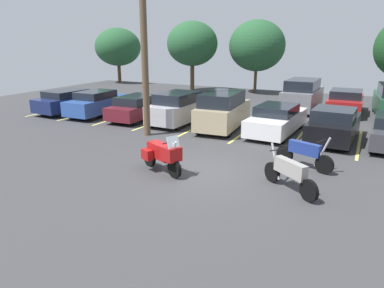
{
  "coord_description": "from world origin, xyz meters",
  "views": [
    {
      "loc": [
        5.04,
        -10.64,
        4.43
      ],
      "look_at": [
        -0.5,
        0.48,
        0.8
      ],
      "focal_mm": 33.29,
      "sensor_mm": 36.0,
      "label": 1
    }
  ],
  "objects_px": {
    "car_navy": "(71,101)",
    "car_tan": "(223,111)",
    "motorcycle_third": "(305,153)",
    "utility_pole": "(144,32)",
    "car_maroon": "(140,107)",
    "car_blue": "(97,103)",
    "car_black": "(334,125)",
    "car_far_red": "(346,102)",
    "car_silver": "(179,108)",
    "car_far_grey": "(303,95)",
    "motorcycle_second": "(290,173)",
    "car_white": "(277,119)",
    "motorcycle_touring": "(163,154)"
  },
  "relations": [
    {
      "from": "car_blue",
      "to": "car_silver",
      "type": "xyz_separation_m",
      "value": [
        5.47,
        0.32,
        0.1
      ]
    },
    {
      "from": "car_navy",
      "to": "car_silver",
      "type": "height_order",
      "value": "car_silver"
    },
    {
      "from": "motorcycle_third",
      "to": "car_black",
      "type": "bearing_deg",
      "value": 82.78
    },
    {
      "from": "motorcycle_third",
      "to": "utility_pole",
      "type": "distance_m",
      "value": 8.81
    },
    {
      "from": "car_blue",
      "to": "car_far_grey",
      "type": "distance_m",
      "value": 13.07
    },
    {
      "from": "motorcycle_second",
      "to": "car_tan",
      "type": "distance_m",
      "value": 7.92
    },
    {
      "from": "car_far_red",
      "to": "car_blue",
      "type": "bearing_deg",
      "value": -151.05
    },
    {
      "from": "motorcycle_third",
      "to": "car_far_grey",
      "type": "relative_size",
      "value": 0.44
    },
    {
      "from": "car_blue",
      "to": "motorcycle_third",
      "type": "bearing_deg",
      "value": -17.27
    },
    {
      "from": "motorcycle_second",
      "to": "utility_pole",
      "type": "relative_size",
      "value": 0.2
    },
    {
      "from": "car_navy",
      "to": "utility_pole",
      "type": "bearing_deg",
      "value": -19.81
    },
    {
      "from": "motorcycle_touring",
      "to": "car_silver",
      "type": "bearing_deg",
      "value": 114.29
    },
    {
      "from": "motorcycle_second",
      "to": "car_black",
      "type": "xyz_separation_m",
      "value": [
        0.6,
        6.56,
        0.17
      ]
    },
    {
      "from": "motorcycle_third",
      "to": "car_navy",
      "type": "distance_m",
      "value": 15.75
    },
    {
      "from": "motorcycle_second",
      "to": "car_far_red",
      "type": "height_order",
      "value": "car_far_red"
    },
    {
      "from": "car_silver",
      "to": "utility_pole",
      "type": "distance_m",
      "value": 4.9
    },
    {
      "from": "motorcycle_third",
      "to": "car_tan",
      "type": "height_order",
      "value": "car_tan"
    },
    {
      "from": "car_white",
      "to": "car_far_red",
      "type": "distance_m",
      "value": 7.41
    },
    {
      "from": "car_white",
      "to": "car_blue",
      "type": "bearing_deg",
      "value": -177.25
    },
    {
      "from": "car_navy",
      "to": "car_maroon",
      "type": "xyz_separation_m",
      "value": [
        5.13,
        0.24,
        -0.03
      ]
    },
    {
      "from": "car_white",
      "to": "car_tan",
      "type": "bearing_deg",
      "value": -170.29
    },
    {
      "from": "motorcycle_second",
      "to": "car_black",
      "type": "distance_m",
      "value": 6.59
    },
    {
      "from": "car_maroon",
      "to": "car_silver",
      "type": "height_order",
      "value": "car_silver"
    },
    {
      "from": "car_navy",
      "to": "car_tan",
      "type": "bearing_deg",
      "value": -0.28
    },
    {
      "from": "motorcycle_second",
      "to": "car_maroon",
      "type": "bearing_deg",
      "value": 146.41
    },
    {
      "from": "car_blue",
      "to": "car_maroon",
      "type": "height_order",
      "value": "car_blue"
    },
    {
      "from": "motorcycle_touring",
      "to": "car_black",
      "type": "relative_size",
      "value": 0.46
    },
    {
      "from": "car_silver",
      "to": "car_blue",
      "type": "bearing_deg",
      "value": -176.66
    },
    {
      "from": "car_maroon",
      "to": "car_tan",
      "type": "distance_m",
      "value": 5.32
    },
    {
      "from": "car_far_red",
      "to": "car_far_grey",
      "type": "bearing_deg",
      "value": -176.3
    },
    {
      "from": "car_far_red",
      "to": "utility_pole",
      "type": "relative_size",
      "value": 0.49
    },
    {
      "from": "car_silver",
      "to": "car_white",
      "type": "distance_m",
      "value": 5.37
    },
    {
      "from": "car_white",
      "to": "motorcycle_third",
      "type": "bearing_deg",
      "value": -65.26
    },
    {
      "from": "car_black",
      "to": "car_far_red",
      "type": "distance_m",
      "value": 7.19
    },
    {
      "from": "car_maroon",
      "to": "car_blue",
      "type": "bearing_deg",
      "value": -172.93
    },
    {
      "from": "motorcycle_second",
      "to": "car_black",
      "type": "relative_size",
      "value": 0.44
    },
    {
      "from": "car_black",
      "to": "utility_pole",
      "type": "bearing_deg",
      "value": -160.53
    },
    {
      "from": "motorcycle_third",
      "to": "utility_pole",
      "type": "bearing_deg",
      "value": 169.6
    },
    {
      "from": "car_navy",
      "to": "car_silver",
      "type": "relative_size",
      "value": 1.13
    },
    {
      "from": "car_tan",
      "to": "car_far_grey",
      "type": "distance_m",
      "value": 7.71
    },
    {
      "from": "motorcycle_third",
      "to": "car_maroon",
      "type": "distance_m",
      "value": 10.98
    },
    {
      "from": "motorcycle_third",
      "to": "car_silver",
      "type": "xyz_separation_m",
      "value": [
        -7.45,
        4.34,
        0.3
      ]
    },
    {
      "from": "car_blue",
      "to": "car_far_red",
      "type": "relative_size",
      "value": 0.94
    },
    {
      "from": "motorcycle_third",
      "to": "car_blue",
      "type": "height_order",
      "value": "car_blue"
    },
    {
      "from": "car_black",
      "to": "car_far_red",
      "type": "relative_size",
      "value": 0.95
    },
    {
      "from": "car_blue",
      "to": "car_maroon",
      "type": "bearing_deg",
      "value": 7.07
    },
    {
      "from": "car_white",
      "to": "utility_pole",
      "type": "bearing_deg",
      "value": -150.35
    },
    {
      "from": "car_silver",
      "to": "car_far_red",
      "type": "xyz_separation_m",
      "value": [
        7.99,
        7.13,
        -0.12
      ]
    },
    {
      "from": "motorcycle_second",
      "to": "car_navy",
      "type": "height_order",
      "value": "car_navy"
    },
    {
      "from": "car_silver",
      "to": "car_far_grey",
      "type": "relative_size",
      "value": 0.88
    }
  ]
}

